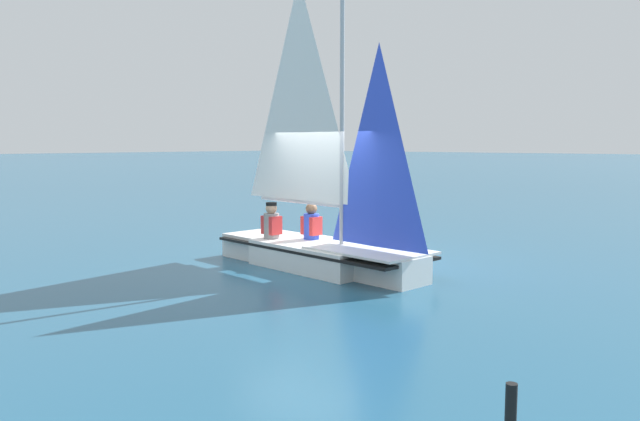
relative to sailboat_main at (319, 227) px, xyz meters
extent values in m
plane|color=#235675|center=(0.00, -0.03, -0.77)|extent=(260.00, 260.00, 0.00)
cube|color=white|center=(0.00, -0.03, -0.53)|extent=(1.62, 2.56, 0.47)
cube|color=white|center=(-0.14, -1.76, -0.53)|extent=(0.87, 1.08, 0.47)
cube|color=white|center=(0.14, 1.70, -0.53)|extent=(1.30, 1.12, 0.47)
cube|color=black|center=(0.00, -0.03, -0.38)|extent=(1.79, 4.47, 0.05)
cube|color=silver|center=(-0.10, -1.25, -0.28)|extent=(1.47, 2.10, 0.04)
cylinder|color=#B7B7BC|center=(-0.05, -0.58, 2.19)|extent=(0.08, 0.08, 4.98)
cylinder|color=#B7B7BC|center=(0.04, 0.53, 0.43)|extent=(0.25, 2.24, 0.07)
pyramid|color=white|center=(0.04, 0.53, 2.51)|extent=(0.22, 2.12, 4.10)
pyramid|color=blue|center=(-0.11, -1.42, 1.48)|extent=(0.17, 1.50, 3.36)
cube|color=black|center=(0.18, 2.27, -0.60)|extent=(0.04, 0.08, 0.33)
cube|color=black|center=(0.22, 0.39, -0.54)|extent=(0.26, 0.30, 0.45)
cylinder|color=blue|center=(0.22, 0.39, -0.06)|extent=(0.32, 0.32, 0.50)
cube|color=red|center=(0.22, 0.39, -0.04)|extent=(0.29, 0.36, 0.35)
sphere|color=brown|center=(0.22, 0.39, 0.29)|extent=(0.22, 0.22, 0.22)
cube|color=black|center=(-0.23, 1.02, -0.54)|extent=(0.26, 0.30, 0.45)
cylinder|color=gray|center=(-0.23, 1.02, -0.06)|extent=(0.32, 0.32, 0.50)
cube|color=red|center=(-0.23, 1.02, -0.04)|extent=(0.29, 0.36, 0.35)
sphere|color=tan|center=(-0.23, 1.02, 0.29)|extent=(0.22, 0.22, 0.22)
cylinder|color=black|center=(-0.23, 1.02, 0.37)|extent=(0.22, 0.22, 0.06)
camera|label=1|loc=(-8.47, -7.59, 1.53)|focal=35.00mm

